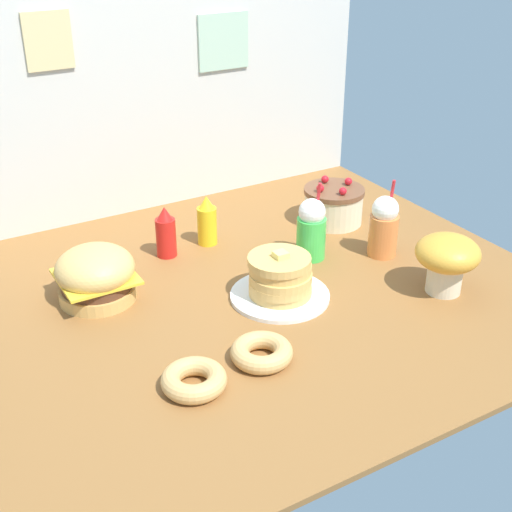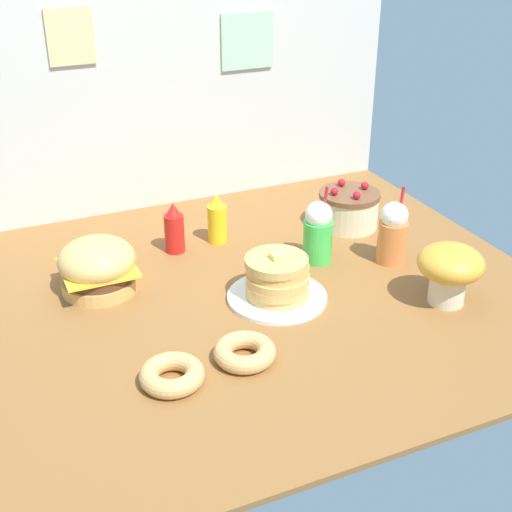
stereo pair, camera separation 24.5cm
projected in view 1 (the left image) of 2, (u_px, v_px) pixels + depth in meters
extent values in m
cube|color=brown|center=(254.00, 293.00, 2.49)|extent=(2.03, 1.77, 0.02)
cube|color=beige|center=(148.00, 86.00, 2.90)|extent=(2.03, 0.03, 1.07)
cube|color=beige|center=(48.00, 41.00, 2.61)|extent=(0.18, 0.01, 0.22)
cube|color=#B2D1B2|center=(223.00, 41.00, 2.97)|extent=(0.24, 0.01, 0.24)
cylinder|color=#DBA859|center=(98.00, 293.00, 2.42)|extent=(0.27, 0.27, 0.05)
cylinder|color=#59331E|center=(97.00, 282.00, 2.40)|extent=(0.24, 0.24, 0.04)
cube|color=yellow|center=(96.00, 277.00, 2.39)|extent=(0.25, 0.25, 0.01)
ellipsoid|color=#E5B260|center=(95.00, 268.00, 2.38)|extent=(0.27, 0.27, 0.15)
cylinder|color=white|center=(280.00, 296.00, 2.44)|extent=(0.35, 0.35, 0.02)
cylinder|color=#E0AD5B|center=(280.00, 290.00, 2.43)|extent=(0.22, 0.22, 0.03)
cylinder|color=#E0AD5B|center=(280.00, 284.00, 2.41)|extent=(0.21, 0.21, 0.03)
cylinder|color=#E0AD5B|center=(281.00, 276.00, 2.39)|extent=(0.22, 0.22, 0.03)
cylinder|color=#E0AD5B|center=(280.00, 268.00, 2.39)|extent=(0.22, 0.22, 0.03)
cylinder|color=#E0AD5B|center=(279.00, 261.00, 2.37)|extent=(0.22, 0.22, 0.03)
cube|color=#F7E072|center=(281.00, 255.00, 2.36)|extent=(0.04, 0.04, 0.02)
cylinder|color=beige|center=(333.00, 208.00, 2.96)|extent=(0.24, 0.24, 0.13)
cylinder|color=brown|center=(334.00, 191.00, 2.93)|extent=(0.25, 0.25, 0.02)
sphere|color=red|center=(348.00, 181.00, 2.95)|extent=(0.03, 0.03, 0.03)
sphere|color=red|center=(325.00, 179.00, 2.97)|extent=(0.03, 0.03, 0.03)
sphere|color=red|center=(320.00, 188.00, 2.88)|extent=(0.03, 0.03, 0.03)
sphere|color=red|center=(343.00, 191.00, 2.85)|extent=(0.03, 0.03, 0.03)
cylinder|color=red|center=(166.00, 237.00, 2.69)|extent=(0.08, 0.08, 0.15)
cone|color=red|center=(164.00, 213.00, 2.64)|extent=(0.06, 0.06, 0.05)
cylinder|color=yellow|center=(207.00, 226.00, 2.78)|extent=(0.08, 0.08, 0.15)
cone|color=yellow|center=(206.00, 202.00, 2.73)|extent=(0.06, 0.06, 0.05)
cylinder|color=green|center=(311.00, 238.00, 2.67)|extent=(0.11, 0.11, 0.16)
sphere|color=white|center=(312.00, 212.00, 2.62)|extent=(0.10, 0.10, 0.10)
cylinder|color=red|center=(317.00, 202.00, 2.61)|extent=(0.01, 0.04, 0.16)
cylinder|color=orange|center=(383.00, 235.00, 2.69)|extent=(0.11, 0.11, 0.16)
sphere|color=white|center=(385.00, 209.00, 2.64)|extent=(0.10, 0.10, 0.10)
cylinder|color=red|center=(391.00, 200.00, 2.63)|extent=(0.01, 0.03, 0.16)
torus|color=tan|center=(194.00, 380.00, 1.98)|extent=(0.19, 0.19, 0.06)
torus|color=brown|center=(194.00, 379.00, 1.98)|extent=(0.18, 0.18, 0.05)
torus|color=tan|center=(262.00, 352.00, 2.10)|extent=(0.19, 0.19, 0.06)
torus|color=#8CCC8C|center=(262.00, 351.00, 2.10)|extent=(0.18, 0.18, 0.05)
cylinder|color=beige|center=(444.00, 279.00, 2.45)|extent=(0.12, 0.12, 0.10)
ellipsoid|color=gold|center=(448.00, 253.00, 2.41)|extent=(0.22, 0.22, 0.12)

